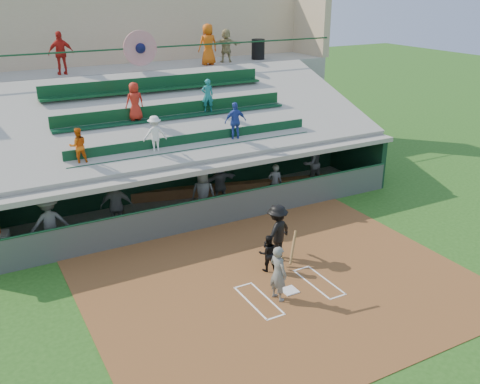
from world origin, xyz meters
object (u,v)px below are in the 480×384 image
catcher (268,253)px  trash_bin (258,49)px  batter_at_plate (278,273)px  home_plate (290,291)px

catcher → trash_bin: trash_bin is taller
batter_at_plate → catcher: (0.57, 1.49, -0.24)m
home_plate → trash_bin: 15.46m
batter_at_plate → catcher: 1.62m
catcher → trash_bin: 14.14m
batter_at_plate → home_plate: bearing=17.9°
batter_at_plate → trash_bin: bearing=62.0°
catcher → trash_bin: size_ratio=1.17×
home_plate → catcher: 1.45m
home_plate → catcher: catcher is taller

